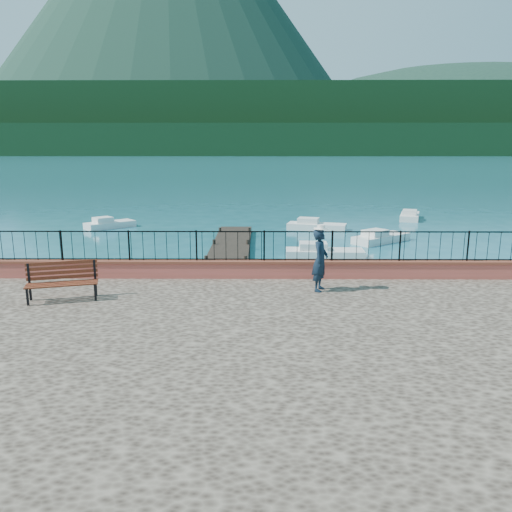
{
  "coord_description": "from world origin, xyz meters",
  "views": [
    {
      "loc": [
        -0.43,
        -12.16,
        5.42
      ],
      "look_at": [
        -0.55,
        2.0,
        2.3
      ],
      "focal_mm": 35.0,
      "sensor_mm": 36.0,
      "label": 1
    }
  ],
  "objects_px": {
    "person": "(320,260)",
    "boat_1": "(325,250)",
    "boat_5": "(410,214)",
    "park_bench": "(63,289)",
    "boat_3": "(110,222)",
    "boat_2": "(381,235)",
    "boat_0": "(117,269)",
    "boat_4": "(317,224)"
  },
  "relations": [
    {
      "from": "boat_3",
      "to": "person",
      "type": "bearing_deg",
      "value": -99.15
    },
    {
      "from": "person",
      "to": "boat_4",
      "type": "bearing_deg",
      "value": 14.17
    },
    {
      "from": "person",
      "to": "boat_0",
      "type": "bearing_deg",
      "value": 73.78
    },
    {
      "from": "person",
      "to": "boat_0",
      "type": "height_order",
      "value": "person"
    },
    {
      "from": "person",
      "to": "boat_0",
      "type": "distance_m",
      "value": 9.8
    },
    {
      "from": "boat_2",
      "to": "park_bench",
      "type": "bearing_deg",
      "value": -167.97
    },
    {
      "from": "park_bench",
      "to": "boat_3",
      "type": "distance_m",
      "value": 20.62
    },
    {
      "from": "boat_0",
      "to": "boat_2",
      "type": "relative_size",
      "value": 1.12
    },
    {
      "from": "boat_0",
      "to": "boat_4",
      "type": "relative_size",
      "value": 1.1
    },
    {
      "from": "boat_5",
      "to": "boat_2",
      "type": "bearing_deg",
      "value": 173.22
    },
    {
      "from": "person",
      "to": "boat_2",
      "type": "bearing_deg",
      "value": -0.09
    },
    {
      "from": "boat_3",
      "to": "boat_5",
      "type": "relative_size",
      "value": 0.91
    },
    {
      "from": "person",
      "to": "boat_3",
      "type": "height_order",
      "value": "person"
    },
    {
      "from": "person",
      "to": "boat_3",
      "type": "distance_m",
      "value": 22.57
    },
    {
      "from": "park_bench",
      "to": "boat_2",
      "type": "bearing_deg",
      "value": 34.41
    },
    {
      "from": "boat_1",
      "to": "boat_2",
      "type": "xyz_separation_m",
      "value": [
        3.79,
        4.23,
        0.0
      ]
    },
    {
      "from": "boat_4",
      "to": "boat_5",
      "type": "height_order",
      "value": "same"
    },
    {
      "from": "person",
      "to": "boat_4",
      "type": "height_order",
      "value": "person"
    },
    {
      "from": "boat_2",
      "to": "boat_3",
      "type": "xyz_separation_m",
      "value": [
        -17.2,
        5.02,
        0.0
      ]
    },
    {
      "from": "boat_0",
      "to": "boat_1",
      "type": "height_order",
      "value": "same"
    },
    {
      "from": "boat_1",
      "to": "boat_2",
      "type": "distance_m",
      "value": 5.68
    },
    {
      "from": "boat_4",
      "to": "boat_0",
      "type": "bearing_deg",
      "value": -112.71
    },
    {
      "from": "boat_4",
      "to": "boat_5",
      "type": "distance_m",
      "value": 9.08
    },
    {
      "from": "boat_4",
      "to": "boat_3",
      "type": "bearing_deg",
      "value": -167.89
    },
    {
      "from": "boat_2",
      "to": "boat_3",
      "type": "height_order",
      "value": "same"
    },
    {
      "from": "boat_1",
      "to": "boat_4",
      "type": "relative_size",
      "value": 1.0
    },
    {
      "from": "boat_5",
      "to": "boat_0",
      "type": "bearing_deg",
      "value": 153.78
    },
    {
      "from": "person",
      "to": "boat_5",
      "type": "relative_size",
      "value": 0.52
    },
    {
      "from": "person",
      "to": "boat_0",
      "type": "relative_size",
      "value": 0.44
    },
    {
      "from": "boat_0",
      "to": "boat_1",
      "type": "bearing_deg",
      "value": -11.13
    },
    {
      "from": "boat_0",
      "to": "boat_5",
      "type": "distance_m",
      "value": 24.68
    },
    {
      "from": "boat_5",
      "to": "park_bench",
      "type": "bearing_deg",
      "value": 163.61
    },
    {
      "from": "person",
      "to": "boat_3",
      "type": "xyz_separation_m",
      "value": [
        -11.98,
        19.04,
        -1.73
      ]
    },
    {
      "from": "boat_1",
      "to": "boat_2",
      "type": "bearing_deg",
      "value": 50.73
    },
    {
      "from": "boat_5",
      "to": "boat_4",
      "type": "bearing_deg",
      "value": 141.45
    },
    {
      "from": "boat_2",
      "to": "boat_5",
      "type": "relative_size",
      "value": 1.05
    },
    {
      "from": "boat_4",
      "to": "boat_2",
      "type": "bearing_deg",
      "value": -38.3
    },
    {
      "from": "park_bench",
      "to": "boat_0",
      "type": "height_order",
      "value": "park_bench"
    },
    {
      "from": "park_bench",
      "to": "boat_5",
      "type": "height_order",
      "value": "park_bench"
    },
    {
      "from": "boat_4",
      "to": "boat_5",
      "type": "relative_size",
      "value": 1.07
    },
    {
      "from": "person",
      "to": "boat_1",
      "type": "xyz_separation_m",
      "value": [
        1.42,
        9.8,
        -1.73
      ]
    },
    {
      "from": "person",
      "to": "boat_1",
      "type": "height_order",
      "value": "person"
    }
  ]
}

